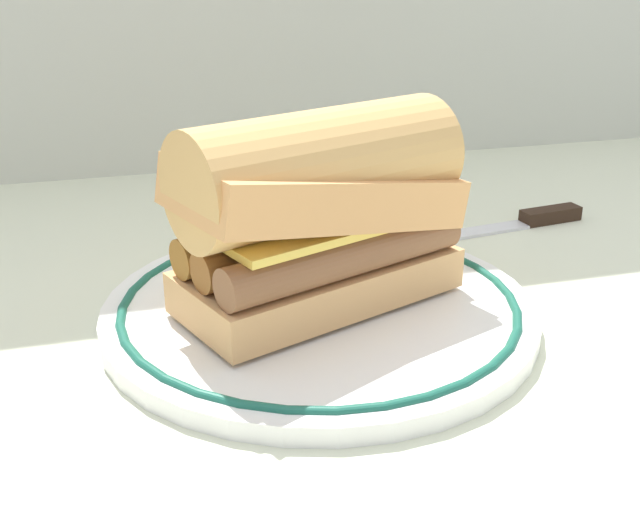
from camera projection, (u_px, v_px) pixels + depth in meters
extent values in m
plane|color=beige|center=(348.00, 315.00, 0.51)|extent=(1.50, 1.50, 0.00)
cylinder|color=white|center=(320.00, 312.00, 0.50)|extent=(0.28, 0.28, 0.01)
torus|color=#195947|center=(320.00, 304.00, 0.50)|extent=(0.26, 0.26, 0.01)
cube|color=tan|center=(320.00, 281.00, 0.49)|extent=(0.19, 0.14, 0.03)
cylinder|color=brown|center=(346.00, 256.00, 0.46)|extent=(0.16, 0.08, 0.03)
cylinder|color=brown|center=(320.00, 243.00, 0.48)|extent=(0.16, 0.08, 0.03)
cylinder|color=#905C23|center=(296.00, 231.00, 0.50)|extent=(0.16, 0.08, 0.03)
cube|color=#EFC64C|center=(320.00, 220.00, 0.47)|extent=(0.16, 0.12, 0.01)
cube|color=tan|center=(320.00, 193.00, 0.47)|extent=(0.20, 0.14, 0.06)
cylinder|color=tan|center=(320.00, 169.00, 0.46)|extent=(0.19, 0.13, 0.07)
cube|color=silver|center=(477.00, 230.00, 0.65)|extent=(0.09, 0.03, 0.01)
cube|color=black|center=(550.00, 215.00, 0.67)|extent=(0.06, 0.02, 0.01)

